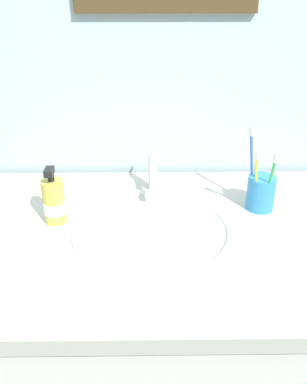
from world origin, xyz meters
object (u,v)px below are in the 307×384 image
object	(u,v)px
soap_dispenser	(54,202)
toothbrush_cup	(261,193)
faucet	(153,173)
toothbrush_blue	(252,161)
toothbrush_green	(271,178)
toothbrush_yellow	(256,176)

from	to	relation	value
soap_dispenser	toothbrush_cup	bearing A→B (deg)	6.47
faucet	toothbrush_blue	distance (m)	0.27
toothbrush_green	toothbrush_yellow	bearing A→B (deg)	162.86
faucet	soap_dispenser	size ratio (longest dim) A/B	0.99
faucet	soap_dispenser	xyz separation A→B (m)	(-0.25, -0.15, -0.01)
toothbrush_blue	toothbrush_yellow	size ratio (longest dim) A/B	1.17
toothbrush_cup	toothbrush_green	bearing A→B (deg)	-71.61
toothbrush_cup	toothbrush_blue	bearing A→B (deg)	130.57
toothbrush_blue	toothbrush_green	bearing A→B (deg)	-59.93
toothbrush_yellow	soap_dispenser	distance (m)	0.51
faucet	toothbrush_cup	xyz separation A→B (m)	(0.28, -0.09, -0.02)
toothbrush_blue	toothbrush_yellow	bearing A→B (deg)	-87.65
soap_dispenser	toothbrush_blue	bearing A→B (deg)	10.11
toothbrush_blue	toothbrush_yellow	world-z (taller)	toothbrush_blue
toothbrush_blue	toothbrush_green	xyz separation A→B (m)	(0.04, -0.06, -0.02)
toothbrush_yellow	soap_dispenser	xyz separation A→B (m)	(-0.51, -0.04, -0.05)
toothbrush_green	toothbrush_yellow	distance (m)	0.04
faucet	toothbrush_green	size ratio (longest dim) A/B	0.87
faucet	toothbrush_yellow	xyz separation A→B (m)	(0.26, -0.11, 0.04)
faucet	toothbrush_blue	xyz separation A→B (m)	(0.26, -0.06, 0.06)
toothbrush_yellow	faucet	bearing A→B (deg)	157.05
toothbrush_blue	toothbrush_yellow	distance (m)	0.06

